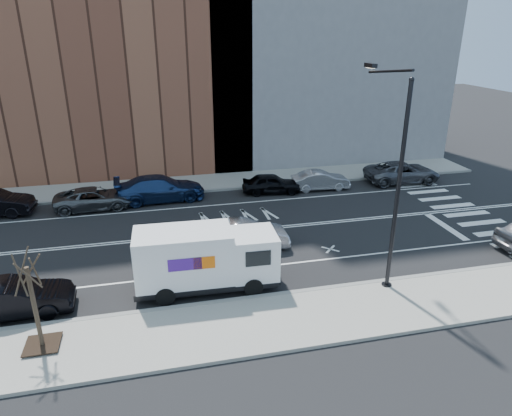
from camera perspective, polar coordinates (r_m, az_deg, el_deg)
name	(u,v)px	position (r m, az deg, el deg)	size (l,w,h in m)	color
ground	(207,234)	(25.61, -6.10, -3.27)	(120.00, 120.00, 0.00)	black
sidewalk_near	(237,327)	(18.04, -2.37, -14.66)	(44.00, 3.60, 0.15)	gray
sidewalk_far	(192,184)	(33.74, -8.04, 3.03)	(44.00, 3.60, 0.15)	gray
curb_near	(229,301)	(19.49, -3.39, -11.56)	(44.00, 0.25, 0.17)	gray
curb_far	(194,192)	(32.04, -7.73, 2.05)	(44.00, 0.25, 0.17)	gray
crosswalk	(459,210)	(31.54, 24.08, -0.20)	(3.00, 14.00, 0.01)	white
road_markings	(207,234)	(25.61, -6.10, -3.26)	(40.00, 8.60, 0.01)	white
bldg_brick	(67,23)	(39.07, -22.58, 20.55)	(26.00, 10.00, 22.00)	brown
streetlight	(393,175)	(19.65, 16.80, 3.94)	(0.44, 4.02, 9.34)	black
street_tree	(36,315)	(17.95, -25.76, -11.99)	(1.20, 1.20, 3.75)	black
fedex_van	(205,258)	(19.89, -6.38, -6.26)	(6.26, 2.38, 2.83)	black
far_parked_c	(94,198)	(30.56, -19.56, 1.14)	(2.24, 4.86, 1.35)	#4D5155
far_parked_d	(160,188)	(30.77, -11.90, 2.42)	(2.35, 5.79, 1.68)	navy
far_parked_e	(271,183)	(31.55, 1.95, 3.08)	(1.62, 4.03, 1.37)	black
far_parked_f	(320,180)	(32.58, 8.05, 3.45)	(1.41, 4.06, 1.34)	#AEAFB3
far_parked_g	(402,172)	(35.46, 17.81, 4.28)	(2.53, 5.49, 1.53)	#4E5056
driving_sedan	(244,235)	(23.55, -1.48, -3.45)	(1.60, 4.59, 1.51)	#B0AFB4
near_parked_rear_a	(13,299)	(20.75, -28.11, -10.00)	(1.59, 4.55, 1.50)	black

